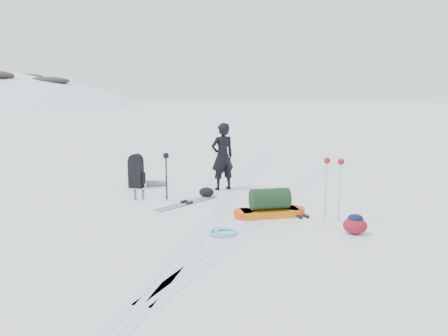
{
  "coord_description": "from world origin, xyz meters",
  "views": [
    {
      "loc": [
        2.92,
        -9.61,
        2.75
      ],
      "look_at": [
        0.0,
        0.07,
        0.95
      ],
      "focal_mm": 35.0,
      "sensor_mm": 36.0,
      "label": 1
    }
  ],
  "objects_px": {
    "skier": "(222,156)",
    "ski_poles_black": "(166,161)",
    "pulk_sled": "(270,206)",
    "expedition_rucksack": "(139,172)"
  },
  "relations": [
    {
      "from": "skier",
      "to": "ski_poles_black",
      "type": "distance_m",
      "value": 1.87
    },
    {
      "from": "pulk_sled",
      "to": "ski_poles_black",
      "type": "relative_size",
      "value": 1.35
    },
    {
      "from": "skier",
      "to": "expedition_rucksack",
      "type": "distance_m",
      "value": 2.46
    },
    {
      "from": "pulk_sled",
      "to": "expedition_rucksack",
      "type": "relative_size",
      "value": 1.67
    },
    {
      "from": "pulk_sled",
      "to": "skier",
      "type": "bearing_deg",
      "value": 99.27
    },
    {
      "from": "skier",
      "to": "ski_poles_black",
      "type": "bearing_deg",
      "value": 13.61
    },
    {
      "from": "skier",
      "to": "ski_poles_black",
      "type": "relative_size",
      "value": 1.54
    },
    {
      "from": "expedition_rucksack",
      "to": "ski_poles_black",
      "type": "bearing_deg",
      "value": -41.98
    },
    {
      "from": "skier",
      "to": "expedition_rucksack",
      "type": "bearing_deg",
      "value": -33.62
    },
    {
      "from": "skier",
      "to": "pulk_sled",
      "type": "xyz_separation_m",
      "value": [
        1.78,
        -2.25,
        -0.7
      ]
    }
  ]
}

